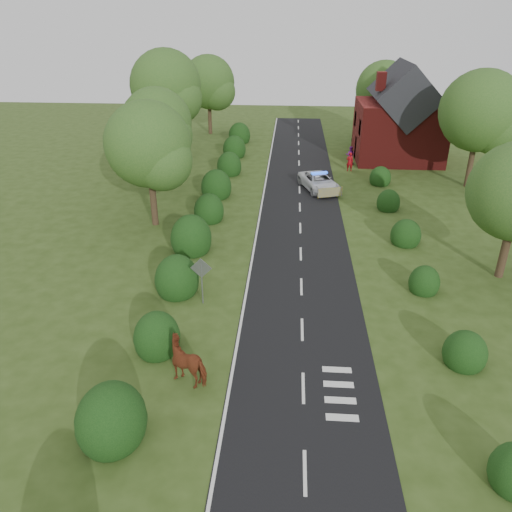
# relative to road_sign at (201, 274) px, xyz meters

# --- Properties ---
(ground) EXTENTS (120.00, 120.00, 0.00)m
(ground) POSITION_rel_road_sign_xyz_m (5.00, -2.00, -1.65)
(ground) COLOR #304516
(road) EXTENTS (6.00, 70.00, 0.02)m
(road) POSITION_rel_road_sign_xyz_m (5.00, 13.00, -1.64)
(road) COLOR black
(road) RESTS_ON ground
(road_markings) EXTENTS (4.96, 70.00, 0.01)m
(road_markings) POSITION_rel_road_sign_xyz_m (3.40, 10.93, -1.63)
(road_markings) COLOR white
(road_markings) RESTS_ON road
(hedgerow_left) EXTENTS (2.75, 50.41, 3.00)m
(hedgerow_left) POSITION_rel_road_sign_xyz_m (-1.51, 9.69, -0.91)
(hedgerow_left) COLOR black
(hedgerow_left) RESTS_ON ground
(hedgerow_right) EXTENTS (2.10, 45.78, 2.10)m
(hedgerow_right) POSITION_rel_road_sign_xyz_m (11.60, 9.21, -1.10)
(hedgerow_right) COLOR black
(hedgerow_right) RESTS_ON ground
(tree_left_a) EXTENTS (5.74, 5.60, 8.38)m
(tree_left_a) POSITION_rel_road_sign_xyz_m (-4.75, 9.86, 3.69)
(tree_left_a) COLOR #332316
(tree_left_a) RESTS_ON ground
(tree_left_b) EXTENTS (5.74, 5.60, 8.07)m
(tree_left_b) POSITION_rel_road_sign_xyz_m (-6.25, 17.86, 3.39)
(tree_left_b) COLOR #332316
(tree_left_b) RESTS_ON ground
(tree_left_c) EXTENTS (6.97, 6.80, 10.22)m
(tree_left_c) POSITION_rel_road_sign_xyz_m (-7.70, 27.83, 4.88)
(tree_left_c) COLOR #332316
(tree_left_c) RESTS_ON ground
(tree_left_d) EXTENTS (6.15, 6.00, 8.89)m
(tree_left_d) POSITION_rel_road_sign_xyz_m (-5.23, 37.85, 3.98)
(tree_left_d) COLOR #332316
(tree_left_d) RESTS_ON ground
(tree_right_b) EXTENTS (6.56, 6.40, 9.40)m
(tree_right_b) POSITION_rel_road_sign_xyz_m (19.29, 19.84, 4.28)
(tree_right_b) COLOR #332316
(tree_right_b) RESTS_ON ground
(tree_right_c) EXTENTS (6.15, 6.00, 8.58)m
(tree_right_c) POSITION_rel_road_sign_xyz_m (14.27, 35.85, 3.69)
(tree_right_c) COLOR #332316
(tree_right_c) RESTS_ON ground
(road_sign) EXTENTS (1.06, 0.08, 2.53)m
(road_sign) POSITION_rel_road_sign_xyz_m (0.00, 0.00, 0.00)
(road_sign) COLOR gray
(road_sign) RESTS_ON ground
(house) EXTENTS (8.00, 7.40, 9.17)m
(house) POSITION_rel_road_sign_xyz_m (14.49, 28.00, 2.13)
(house) COLOR maroon
(house) RESTS_ON ground
(cow) EXTENTS (2.44, 1.87, 1.54)m
(cow) POSITION_rel_road_sign_xyz_m (0.48, -5.72, -0.88)
(cow) COLOR #5B2016
(cow) RESTS_ON ground
(police_van) EXTENTS (3.68, 5.36, 1.50)m
(police_van) POSITION_rel_road_sign_xyz_m (6.56, 18.18, -0.97)
(police_van) COLOR silver
(police_van) RESTS_ON ground
(pedestrian_red) EXTENTS (0.64, 0.42, 1.73)m
(pedestrian_red) POSITION_rel_road_sign_xyz_m (9.58, 23.74, -0.79)
(pedestrian_red) COLOR maroon
(pedestrian_red) RESTS_ON ground
(pedestrian_purple) EXTENTS (0.95, 0.81, 1.72)m
(pedestrian_purple) POSITION_rel_road_sign_xyz_m (9.84, 26.08, -0.80)
(pedestrian_purple) COLOR #72197F
(pedestrian_purple) RESTS_ON ground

